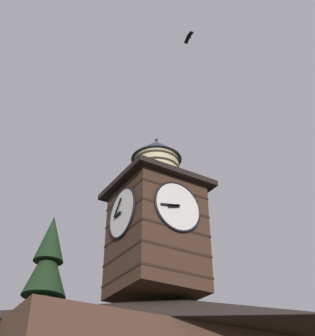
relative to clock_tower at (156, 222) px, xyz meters
name	(u,v)px	position (x,y,z in m)	size (l,w,h in m)	color
clock_tower	(156,222)	(0.00, 0.00, 0.00)	(3.96, 3.96, 7.79)	#422B1E
flying_bird_high	(189,37)	(1.50, 5.01, 5.91)	(0.27, 0.67, 0.13)	black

